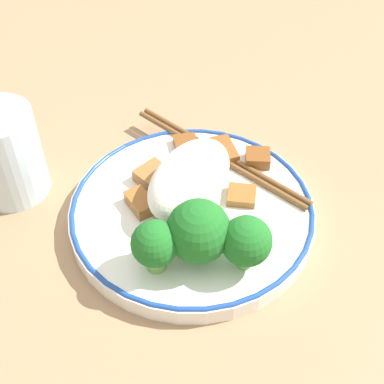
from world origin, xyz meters
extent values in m
plane|color=#9E7A56|center=(0.00, 0.00, 0.00)|extent=(3.00, 3.00, 0.00)
cylinder|color=white|center=(0.00, 0.00, 0.01)|extent=(0.24, 0.24, 0.02)
torus|color=#1E479E|center=(0.00, 0.00, 0.02)|extent=(0.23, 0.23, 0.00)
ellipsoid|color=white|center=(0.01, 0.01, 0.04)|extent=(0.11, 0.06, 0.05)
cylinder|color=#72AD4C|center=(-0.08, -0.01, 0.03)|extent=(0.02, 0.02, 0.02)
sphere|color=#1E6B23|center=(-0.08, -0.01, 0.05)|extent=(0.04, 0.04, 0.04)
cylinder|color=#72AD4C|center=(-0.05, -0.03, 0.02)|extent=(0.01, 0.01, 0.01)
sphere|color=#1E6B23|center=(-0.05, -0.03, 0.05)|extent=(0.06, 0.06, 0.06)
cylinder|color=#72AD4C|center=(-0.04, -0.07, 0.03)|extent=(0.01, 0.01, 0.01)
sphere|color=#1E6B23|center=(-0.04, -0.07, 0.05)|extent=(0.04, 0.04, 0.04)
cube|color=#995B28|center=(0.04, 0.02, 0.02)|extent=(0.03, 0.04, 0.01)
cube|color=#9E6633|center=(0.01, 0.05, 0.02)|extent=(0.04, 0.04, 0.01)
cube|color=#995B28|center=(0.03, -0.04, 0.02)|extent=(0.03, 0.03, 0.01)
cube|color=brown|center=(0.08, 0.01, 0.02)|extent=(0.04, 0.04, 0.01)
cube|color=brown|center=(0.07, 0.05, 0.02)|extent=(0.04, 0.04, 0.01)
cube|color=#995B28|center=(-0.02, 0.04, 0.02)|extent=(0.03, 0.04, 0.01)
cube|color=brown|center=(0.09, -0.03, 0.02)|extent=(0.03, 0.03, 0.01)
cylinder|color=brown|center=(0.08, 0.01, 0.02)|extent=(0.06, 0.22, 0.01)
cylinder|color=brown|center=(0.07, 0.01, 0.02)|extent=(0.06, 0.22, 0.01)
cylinder|color=silver|center=(-0.05, 0.18, 0.05)|extent=(0.07, 0.07, 0.09)
camera|label=1|loc=(-0.31, -0.16, 0.39)|focal=50.00mm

